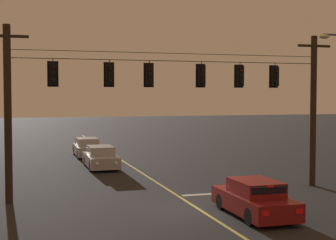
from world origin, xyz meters
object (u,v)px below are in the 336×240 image
traffic_light_left_inner (110,74)px  traffic_light_far_right (275,76)px  car_oncoming_lead (101,158)px  car_oncoming_trailing (87,148)px  traffic_light_leftmost (53,74)px  car_waiting_near_lane (254,199)px  traffic_light_centre (150,75)px  traffic_light_right_inner (202,75)px  traffic_light_rightmost (240,76)px

traffic_light_left_inner → traffic_light_far_right: (8.22, 0.00, 0.00)m
car_oncoming_lead → car_oncoming_trailing: bearing=90.4°
traffic_light_leftmost → traffic_light_far_right: same height
car_waiting_near_lane → traffic_light_centre: bearing=119.2°
traffic_light_far_right → car_oncoming_lead: bearing=128.0°
traffic_light_centre → car_waiting_near_lane: size_ratio=0.28×
traffic_light_leftmost → car_waiting_near_lane: size_ratio=0.28×
traffic_light_left_inner → car_oncoming_lead: 10.50m
traffic_light_far_right → traffic_light_centre: bearing=180.0°
car_waiting_near_lane → car_oncoming_trailing: size_ratio=0.98×
traffic_light_leftmost → traffic_light_centre: bearing=0.0°
traffic_light_centre → traffic_light_far_right: size_ratio=1.00×
traffic_light_centre → traffic_light_right_inner: same height
traffic_light_left_inner → traffic_light_centre: 1.84m
traffic_light_right_inner → traffic_light_left_inner: bearing=180.0°
traffic_light_right_inner → car_oncoming_trailing: size_ratio=0.28×
car_oncoming_trailing → traffic_light_far_right: bearing=-65.0°
traffic_light_leftmost → traffic_light_right_inner: 6.84m
traffic_light_right_inner → traffic_light_rightmost: same height
car_oncoming_lead → car_oncoming_trailing: same height
traffic_light_leftmost → traffic_light_centre: 4.30m
traffic_light_centre → traffic_light_far_right: bearing=0.0°
car_waiting_near_lane → traffic_light_left_inner: bearing=132.7°
traffic_light_right_inner → traffic_light_far_right: bearing=0.0°
traffic_light_far_right → traffic_light_right_inner: bearing=180.0°
traffic_light_leftmost → traffic_light_centre: size_ratio=1.00×
traffic_light_left_inner → traffic_light_far_right: bearing=0.0°
traffic_light_centre → car_waiting_near_lane: (2.83, -5.06, -4.88)m
traffic_light_leftmost → traffic_light_right_inner: (6.84, 0.00, 0.00)m
car_oncoming_lead → car_oncoming_trailing: (-0.05, 6.35, 0.00)m
traffic_light_leftmost → traffic_light_far_right: bearing=0.0°
car_oncoming_lead → car_waiting_near_lane: bearing=-75.6°
traffic_light_rightmost → car_oncoming_trailing: (-5.39, 15.60, -4.88)m
traffic_light_left_inner → car_waiting_near_lane: traffic_light_left_inner is taller
traffic_light_leftmost → traffic_light_rightmost: size_ratio=1.00×
traffic_light_leftmost → traffic_light_rightmost: same height
traffic_light_centre → traffic_light_rightmost: same height
traffic_light_centre → traffic_light_rightmost: 4.51m
traffic_light_leftmost → car_oncoming_trailing: traffic_light_leftmost is taller
car_oncoming_trailing → traffic_light_rightmost: bearing=-70.9°
traffic_light_left_inner → car_oncoming_trailing: size_ratio=0.28×
traffic_light_right_inner → car_waiting_near_lane: traffic_light_right_inner is taller
traffic_light_centre → car_waiting_near_lane: traffic_light_centre is taller
traffic_light_right_inner → car_oncoming_trailing: 16.70m
traffic_light_left_inner → traffic_light_right_inner: 4.37m
traffic_light_far_right → traffic_light_rightmost: bearing=180.0°
traffic_light_left_inner → traffic_light_centre: size_ratio=1.00×
traffic_light_left_inner → traffic_light_centre: same height
traffic_light_leftmost → car_oncoming_lead: traffic_light_leftmost is taller
traffic_light_leftmost → traffic_light_far_right: (10.68, 0.00, 0.00)m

